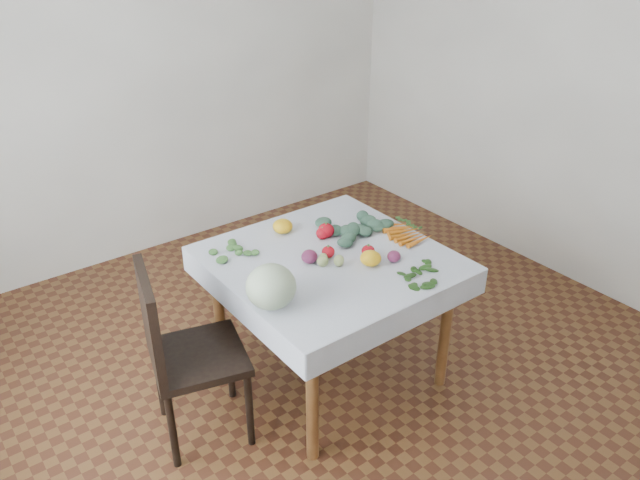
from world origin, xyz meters
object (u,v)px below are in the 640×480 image
(table, at_px, (330,274))
(cabbage, at_px, (271,287))
(heirloom_back, at_px, (283,226))
(chair, at_px, (178,347))
(carrot_bunch, at_px, (405,233))

(table, relative_size, cabbage, 4.39)
(table, distance_m, heirloom_back, 0.40)
(chair, height_order, carrot_bunch, chair)
(table, xyz_separation_m, heirloom_back, (-0.04, 0.38, 0.14))
(heirloom_back, height_order, carrot_bunch, heirloom_back)
(carrot_bunch, bearing_deg, chair, 175.26)
(chair, xyz_separation_m, heirloom_back, (0.81, 0.32, 0.25))
(table, xyz_separation_m, chair, (-0.85, 0.06, -0.11))
(cabbage, height_order, carrot_bunch, cabbage)
(table, relative_size, carrot_bunch, 3.20)
(chair, bearing_deg, cabbage, -33.52)
(chair, height_order, heirloom_back, chair)
(heirloom_back, xyz_separation_m, carrot_bunch, (0.52, -0.43, -0.02))
(chair, relative_size, carrot_bunch, 3.04)
(table, bearing_deg, heirloom_back, 96.07)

